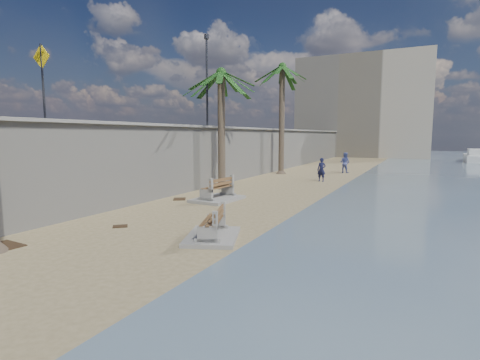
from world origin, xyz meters
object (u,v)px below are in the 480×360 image
(person_a, at_px, (322,168))
(palm_mid, at_px, (221,74))
(bench_far, at_px, (217,191))
(person_b, at_px, (345,162))
(bench_near, at_px, (212,226))
(yacht_far, at_px, (475,159))
(palm_back, at_px, (282,68))

(person_a, bearing_deg, palm_mid, -118.83)
(bench_far, bearing_deg, person_b, 79.84)
(person_a, bearing_deg, bench_near, -80.15)
(person_a, height_order, yacht_far, person_a)
(palm_mid, bearing_deg, person_b, 69.35)
(palm_back, xyz_separation_m, person_b, (4.44, 2.83, -7.27))
(bench_near, distance_m, palm_back, 20.87)
(bench_far, bearing_deg, palm_back, 97.01)
(yacht_far, bearing_deg, palm_back, 147.46)
(bench_far, xyz_separation_m, palm_back, (-1.60, 13.02, 7.74))
(palm_mid, height_order, person_b, palm_mid)
(person_a, xyz_separation_m, yacht_far, (11.37, 26.58, -0.55))
(bench_near, relative_size, person_b, 1.37)
(bench_far, height_order, person_a, person_a)
(palm_mid, xyz_separation_m, palm_back, (0.17, 9.42, 1.76))
(bench_far, distance_m, person_a, 9.79)
(bench_near, height_order, bench_far, bench_far)
(bench_near, xyz_separation_m, yacht_far, (10.80, 41.77, -0.04))
(bench_far, xyz_separation_m, person_b, (2.84, 15.86, 0.47))
(bench_near, height_order, yacht_far, yacht_far)
(person_a, bearing_deg, palm_back, 146.93)
(bench_near, relative_size, palm_back, 0.27)
(yacht_far, bearing_deg, palm_mid, 155.64)
(person_a, relative_size, person_b, 0.97)
(bench_far, relative_size, palm_back, 0.28)
(palm_mid, distance_m, person_b, 14.21)
(person_b, bearing_deg, palm_back, 46.37)
(palm_mid, bearing_deg, yacht_far, 64.16)
(bench_near, relative_size, bench_far, 0.98)
(person_b, distance_m, yacht_far, 23.01)
(bench_near, bearing_deg, palm_back, 104.10)
(person_a, bearing_deg, person_b, 95.12)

